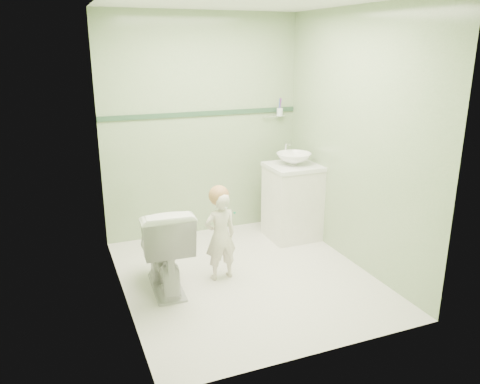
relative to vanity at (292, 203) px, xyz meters
name	(u,v)px	position (x,y,z in m)	size (l,w,h in m)	color
ground	(246,276)	(-0.84, -0.70, -0.40)	(2.50, 2.50, 0.00)	silver
room_shell	(247,150)	(-0.84, -0.70, 0.80)	(2.50, 2.54, 2.40)	#90B07D
trim_stripe	(202,114)	(-0.84, 0.54, 0.95)	(2.20, 0.02, 0.05)	#2C4E36
vanity	(292,203)	(0.00, 0.00, 0.00)	(0.52, 0.50, 0.80)	silver
counter	(294,167)	(0.00, 0.00, 0.41)	(0.54, 0.52, 0.04)	white
basin	(294,159)	(0.00, 0.00, 0.49)	(0.37, 0.37, 0.13)	white
faucet	(286,148)	(0.00, 0.19, 0.57)	(0.03, 0.13, 0.18)	silver
cup_holder	(279,112)	(0.05, 0.48, 0.93)	(0.26, 0.07, 0.21)	silver
toilet	(164,247)	(-1.58, -0.62, -0.01)	(0.44, 0.77, 0.78)	white
toddler	(220,236)	(-1.06, -0.63, 0.01)	(0.30, 0.20, 0.82)	white
hair_cap	(219,195)	(-1.06, -0.60, 0.39)	(0.18, 0.18, 0.18)	#AE7849
teal_toothbrush	(234,212)	(-0.98, -0.75, 0.27)	(0.11, 0.14, 0.08)	#0F9265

